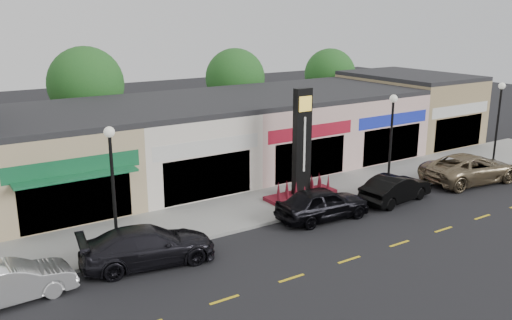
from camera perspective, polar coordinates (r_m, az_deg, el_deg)
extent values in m
plane|color=black|center=(25.35, 5.15, -7.96)|extent=(120.00, 120.00, 0.00)
cube|color=gray|center=(28.61, -0.24, -4.99)|extent=(52.00, 4.30, 0.15)
cube|color=gray|center=(26.87, 2.38, -6.36)|extent=(52.00, 0.20, 0.15)
cube|color=tan|center=(31.29, -20.86, -0.06)|extent=(7.00, 10.00, 4.50)
cube|color=#262628|center=(30.79, -21.28, 4.25)|extent=(7.00, 10.00, 0.30)
cube|color=black|center=(26.89, -18.35, -4.13)|extent=(5.25, 0.10, 2.40)
cube|color=#156238|center=(26.40, -18.65, -0.64)|extent=(6.30, 0.12, 0.80)
cube|color=#156238|center=(26.09, -18.32, -1.72)|extent=(5.60, 0.90, 0.12)
cube|color=silver|center=(33.36, -9.11, 1.66)|extent=(7.00, 10.00, 4.50)
cube|color=#262628|center=(32.89, -9.28, 5.72)|extent=(7.00, 10.00, 0.30)
cube|color=black|center=(29.27, -5.05, -1.84)|extent=(5.25, 0.10, 2.40)
cube|color=silver|center=(28.82, -5.13, 1.39)|extent=(6.30, 0.12, 0.80)
cube|color=beige|center=(36.67, 0.92, 3.07)|extent=(7.00, 10.00, 4.50)
cube|color=#262628|center=(36.25, 0.94, 6.78)|extent=(7.00, 10.00, 0.30)
cube|color=black|center=(33.00, 5.72, 0.10)|extent=(5.25, 0.10, 2.40)
cube|color=#A8162B|center=(32.60, 5.80, 2.99)|extent=(6.30, 0.12, 0.80)
cube|color=beige|center=(40.92, 9.10, 4.15)|extent=(7.00, 10.00, 4.50)
cube|color=#262628|center=(40.54, 9.24, 7.48)|extent=(7.00, 10.00, 0.30)
cube|color=black|center=(37.66, 14.07, 1.61)|extent=(5.25, 0.10, 2.40)
cube|color=#1C2DC7|center=(37.32, 14.24, 4.14)|extent=(6.30, 0.12, 0.80)
cube|color=#947C56|center=(45.81, 15.67, 5.26)|extent=(7.00, 10.00, 5.00)
cube|color=#262628|center=(45.46, 15.90, 8.55)|extent=(7.00, 10.00, 0.30)
cube|color=black|center=(42.97, 20.48, 2.74)|extent=(5.25, 0.10, 2.40)
cube|color=silver|center=(42.67, 20.69, 4.97)|extent=(6.30, 0.12, 0.80)
cylinder|color=#382619|center=(40.05, -17.06, 2.44)|extent=(0.36, 0.36, 3.15)
sphere|color=#184E19|center=(39.45, -17.47, 7.62)|extent=(5.20, 5.20, 5.20)
cylinder|color=#382619|center=(44.76, -2.16, 4.27)|extent=(0.36, 0.36, 2.97)
sphere|color=#184E19|center=(44.24, -2.21, 8.61)|extent=(4.80, 4.80, 4.80)
cylinder|color=#382619|center=(50.56, 7.64, 5.30)|extent=(0.36, 0.36, 2.80)
sphere|color=#184E19|center=(50.11, 7.77, 8.95)|extent=(4.60, 4.60, 4.60)
cylinder|color=black|center=(23.77, -14.34, -9.23)|extent=(0.32, 0.32, 0.30)
cylinder|color=black|center=(22.87, -14.75, -3.51)|extent=(0.14, 0.14, 5.00)
sphere|color=silver|center=(22.20, -15.20, 2.86)|extent=(0.44, 0.44, 0.44)
cylinder|color=black|center=(32.11, 13.70, -2.74)|extent=(0.32, 0.32, 0.30)
cylinder|color=black|center=(31.45, 13.98, 1.60)|extent=(0.14, 0.14, 5.00)
sphere|color=silver|center=(30.97, 14.28, 6.28)|extent=(0.44, 0.44, 0.44)
cylinder|color=black|center=(39.78, 23.68, -0.16)|extent=(0.32, 0.32, 0.30)
cylinder|color=black|center=(39.25, 24.06, 3.37)|extent=(0.14, 0.14, 5.00)
sphere|color=silver|center=(38.86, 24.47, 7.12)|extent=(0.44, 0.44, 0.44)
cube|color=#540E17|center=(30.08, 4.73, -3.67)|extent=(4.20, 1.30, 0.20)
cube|color=black|center=(29.28, 4.86, 1.72)|extent=(1.00, 0.40, 6.00)
cube|color=yellow|center=(28.68, 5.22, 5.91)|extent=(0.80, 0.05, 0.80)
cube|color=silver|center=(29.11, 5.12, 1.63)|extent=(0.12, 0.04, 3.00)
imported|color=white|center=(21.48, -24.49, -11.65)|extent=(1.76, 4.50, 1.46)
imported|color=black|center=(22.72, -11.29, -8.85)|extent=(3.08, 5.77, 1.59)
imported|color=black|center=(27.13, 7.05, -4.56)|extent=(2.29, 4.98, 1.65)
imported|color=black|center=(30.39, 14.48, -2.92)|extent=(2.15, 4.72, 1.50)
imported|color=#827052|center=(35.28, 21.62, -0.81)|extent=(3.62, 6.56, 1.74)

